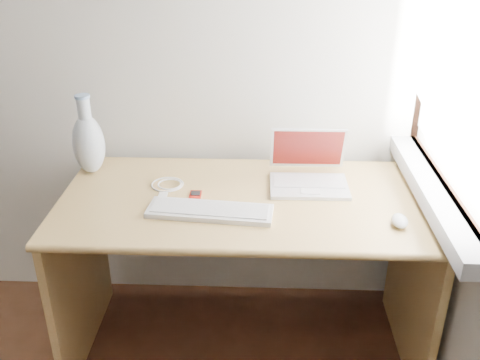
{
  "coord_description": "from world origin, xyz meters",
  "views": [
    {
      "loc": [
        1.08,
        -0.39,
        1.67
      ],
      "look_at": [
        1.01,
        1.35,
        0.8
      ],
      "focal_mm": 40.0,
      "sensor_mm": 36.0,
      "label": 1
    }
  ],
  "objects_px": {
    "vase": "(88,142)",
    "laptop": "(309,172)",
    "desk": "(245,233)",
    "external_keyboard": "(210,211)"
  },
  "relations": [
    {
      "from": "vase",
      "to": "laptop",
      "type": "bearing_deg",
      "value": -4.35
    },
    {
      "from": "laptop",
      "to": "vase",
      "type": "bearing_deg",
      "value": 175.41
    },
    {
      "from": "desk",
      "to": "external_keyboard",
      "type": "relative_size",
      "value": 3.05
    },
    {
      "from": "external_keyboard",
      "to": "vase",
      "type": "bearing_deg",
      "value": 153.59
    },
    {
      "from": "desk",
      "to": "vase",
      "type": "bearing_deg",
      "value": 169.84
    },
    {
      "from": "vase",
      "to": "external_keyboard",
      "type": "bearing_deg",
      "value": -31.91
    },
    {
      "from": "desk",
      "to": "vase",
      "type": "distance_m",
      "value": 0.72
    },
    {
      "from": "vase",
      "to": "desk",
      "type": "bearing_deg",
      "value": -10.16
    },
    {
      "from": "laptop",
      "to": "external_keyboard",
      "type": "distance_m",
      "value": 0.44
    },
    {
      "from": "desk",
      "to": "laptop",
      "type": "bearing_deg",
      "value": 10.76
    }
  ]
}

